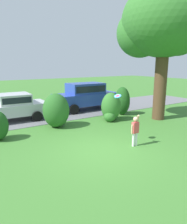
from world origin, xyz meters
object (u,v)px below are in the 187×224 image
object	(u,v)px
parked_suv	(85,95)
child_thrower	(135,129)
oak_tree_large	(163,25)
parked_sedan	(11,106)
frisbee	(118,96)

from	to	relation	value
parked_suv	child_thrower	size ratio (longest dim) A/B	3.70
oak_tree_large	parked_sedan	size ratio (longest dim) A/B	1.70
oak_tree_large	parked_suv	xyz separation A→B (m)	(-2.33, 4.47, -4.25)
parked_suv	frisbee	size ratio (longest dim) A/B	16.72
parked_suv	frisbee	bearing A→B (deg)	-110.49
oak_tree_large	child_thrower	size ratio (longest dim) A/B	5.87
oak_tree_large	child_thrower	distance (m)	6.77
parked_suv	parked_sedan	bearing A→B (deg)	-177.31
oak_tree_large	frisbee	bearing A→B (deg)	-157.78
oak_tree_large	child_thrower	world-z (taller)	oak_tree_large
parked_suv	child_thrower	bearing A→B (deg)	-105.51
oak_tree_large	frisbee	distance (m)	6.10
oak_tree_large	frisbee	world-z (taller)	oak_tree_large
child_thrower	frisbee	world-z (taller)	frisbee
parked_sedan	parked_suv	size ratio (longest dim) A/B	0.93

